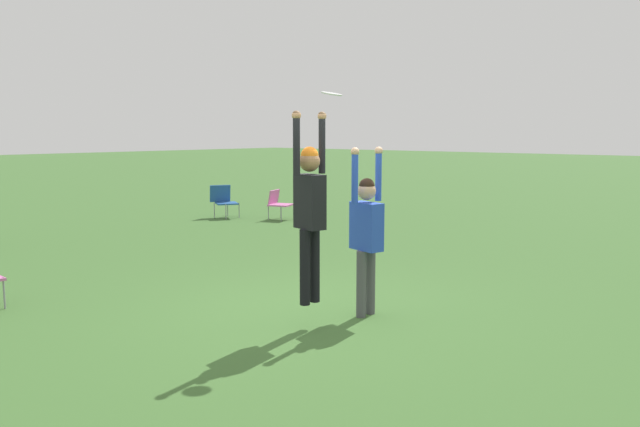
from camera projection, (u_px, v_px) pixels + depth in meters
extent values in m
plane|color=#3D662D|center=(310.00, 313.00, 7.94)|extent=(120.00, 120.00, 0.00)
cylinder|color=black|center=(305.00, 267.00, 7.20)|extent=(0.12, 0.12, 0.89)
cylinder|color=black|center=(315.00, 265.00, 7.33)|extent=(0.12, 0.12, 0.89)
cube|color=black|center=(310.00, 202.00, 7.17)|extent=(0.29, 0.43, 0.63)
sphere|color=#9E704C|center=(310.00, 161.00, 7.11)|extent=(0.24, 0.24, 0.24)
sphere|color=orange|center=(310.00, 155.00, 7.10)|extent=(0.20, 0.20, 0.20)
cylinder|color=black|center=(297.00, 146.00, 6.92)|extent=(0.08, 0.08, 0.66)
sphere|color=#9E704C|center=(296.00, 115.00, 6.87)|extent=(0.10, 0.10, 0.10)
cylinder|color=black|center=(322.00, 145.00, 7.25)|extent=(0.08, 0.08, 0.66)
sphere|color=#9E704C|center=(322.00, 116.00, 7.20)|extent=(0.10, 0.10, 0.10)
cylinder|color=#4C4C51|center=(361.00, 284.00, 7.72)|extent=(0.12, 0.12, 0.84)
cylinder|color=#4C4C51|center=(371.00, 281.00, 7.87)|extent=(0.12, 0.12, 0.84)
cube|color=blue|center=(366.00, 226.00, 7.70)|extent=(0.30, 0.47, 0.59)
sphere|color=tan|center=(367.00, 191.00, 7.65)|extent=(0.23, 0.23, 0.23)
sphere|color=black|center=(367.00, 186.00, 7.64)|extent=(0.19, 0.19, 0.19)
cylinder|color=blue|center=(355.00, 178.00, 7.44)|extent=(0.08, 0.08, 0.63)
sphere|color=tan|center=(355.00, 152.00, 7.40)|extent=(0.10, 0.10, 0.10)
cylinder|color=blue|center=(378.00, 176.00, 7.81)|extent=(0.08, 0.08, 0.63)
sphere|color=tan|center=(379.00, 151.00, 7.77)|extent=(0.10, 0.10, 0.10)
cylinder|color=white|center=(332.00, 94.00, 7.15)|extent=(0.24, 0.24, 0.06)
cylinder|color=gray|center=(281.00, 214.00, 16.06)|extent=(0.02, 0.02, 0.41)
cylinder|color=gray|center=(294.00, 212.00, 16.41)|extent=(0.02, 0.02, 0.41)
cylinder|color=gray|center=(268.00, 212.00, 16.36)|extent=(0.02, 0.02, 0.41)
cylinder|color=gray|center=(281.00, 210.00, 16.71)|extent=(0.02, 0.02, 0.41)
cube|color=#C666A3|center=(281.00, 205.00, 16.36)|extent=(0.70, 0.70, 0.04)
cube|color=#C666A3|center=(274.00, 197.00, 16.50)|extent=(0.55, 0.28, 0.36)
cylinder|color=gray|center=(226.00, 212.00, 16.41)|extent=(0.02, 0.02, 0.41)
cylinder|color=gray|center=(239.00, 210.00, 16.76)|extent=(0.02, 0.02, 0.41)
cylinder|color=gray|center=(214.00, 210.00, 16.71)|extent=(0.02, 0.02, 0.41)
cylinder|color=gray|center=(228.00, 209.00, 17.06)|extent=(0.02, 0.02, 0.41)
cube|color=#235193|center=(227.00, 203.00, 16.71)|extent=(0.75, 0.75, 0.04)
cube|color=#235193|center=(220.00, 193.00, 16.84)|extent=(0.53, 0.38, 0.46)
cylinder|color=gray|center=(4.00, 293.00, 8.11)|extent=(0.02, 0.02, 0.42)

